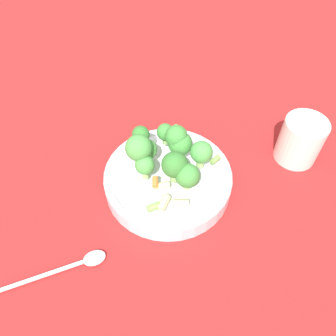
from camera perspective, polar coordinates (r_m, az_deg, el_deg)
ground_plane at (r=0.62m, az=0.00°, el=-3.08°), size 3.00×3.00×0.00m
bowl at (r=0.60m, az=0.00°, el=-1.83°), size 0.23×0.23×0.04m
pasta_salad at (r=0.56m, az=-0.50°, el=2.75°), size 0.16×0.17×0.08m
cup at (r=0.68m, az=22.10°, el=4.62°), size 0.08×0.08×0.09m
spoon at (r=0.55m, az=-16.21°, el=-15.95°), size 0.17×0.03×0.01m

